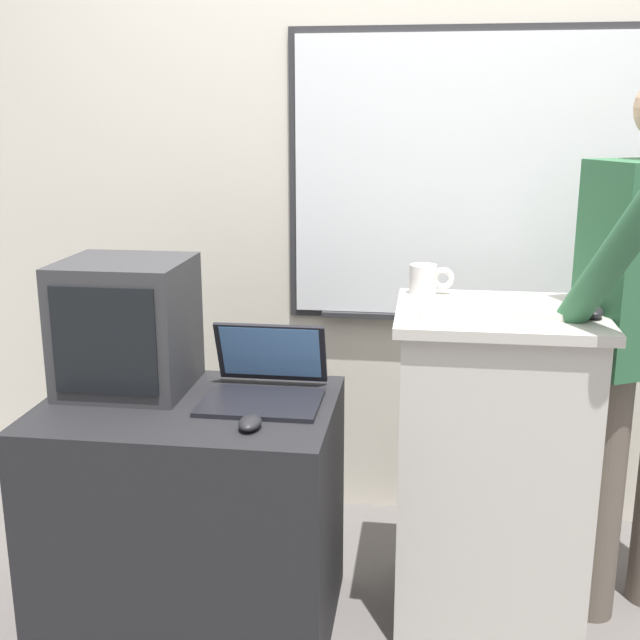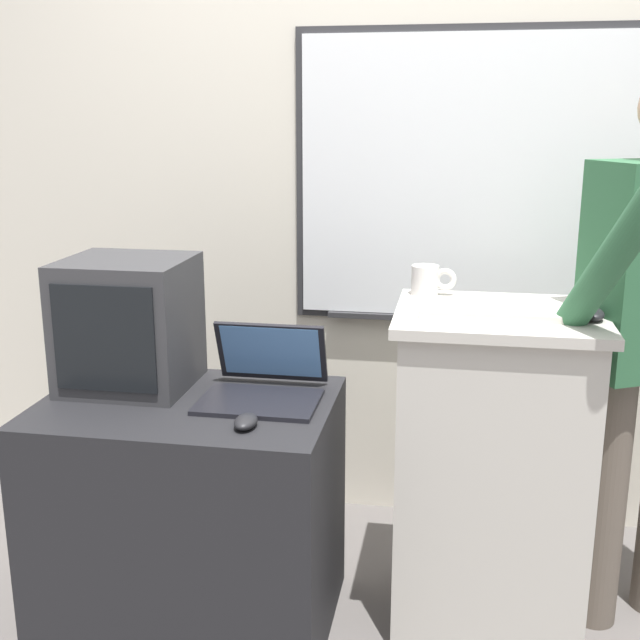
{
  "view_description": "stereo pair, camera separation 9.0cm",
  "coord_description": "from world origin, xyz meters",
  "px_view_note": "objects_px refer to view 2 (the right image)",
  "views": [
    {
      "loc": [
        0.1,
        -1.84,
        1.54
      ],
      "look_at": [
        -0.21,
        0.44,
        0.94
      ],
      "focal_mm": 45.0,
      "sensor_mm": 36.0,
      "label": 1
    },
    {
      "loc": [
        0.19,
        -1.83,
        1.54
      ],
      "look_at": [
        -0.21,
        0.44,
        0.94
      ],
      "focal_mm": 45.0,
      "sensor_mm": 36.0,
      "label": 2
    }
  ],
  "objects_px": {
    "lectern_podium": "(491,469)",
    "side_desk": "(192,513)",
    "laptop": "(265,378)",
    "wireless_keyboard": "(490,313)",
    "computer_mouse_by_keyboard": "(593,314)",
    "computer_mouse_by_laptop": "(246,422)",
    "coffee_mug": "(427,280)",
    "crt_monitor": "(129,323)"
  },
  "relations": [
    {
      "from": "crt_monitor",
      "to": "computer_mouse_by_laptop",
      "type": "bearing_deg",
      "value": -31.89
    },
    {
      "from": "laptop",
      "to": "crt_monitor",
      "type": "bearing_deg",
      "value": 177.68
    },
    {
      "from": "computer_mouse_by_laptop",
      "to": "side_desk",
      "type": "bearing_deg",
      "value": 143.7
    },
    {
      "from": "computer_mouse_by_laptop",
      "to": "crt_monitor",
      "type": "height_order",
      "value": "crt_monitor"
    },
    {
      "from": "lectern_podium",
      "to": "crt_monitor",
      "type": "distance_m",
      "value": 1.18
    },
    {
      "from": "side_desk",
      "to": "computer_mouse_by_keyboard",
      "type": "bearing_deg",
      "value": 6.23
    },
    {
      "from": "computer_mouse_by_laptop",
      "to": "laptop",
      "type": "bearing_deg",
      "value": 92.14
    },
    {
      "from": "side_desk",
      "to": "coffee_mug",
      "type": "bearing_deg",
      "value": 28.14
    },
    {
      "from": "wireless_keyboard",
      "to": "coffee_mug",
      "type": "bearing_deg",
      "value": 127.51
    },
    {
      "from": "wireless_keyboard",
      "to": "computer_mouse_by_keyboard",
      "type": "height_order",
      "value": "computer_mouse_by_keyboard"
    },
    {
      "from": "lectern_podium",
      "to": "computer_mouse_by_laptop",
      "type": "bearing_deg",
      "value": -152.68
    },
    {
      "from": "coffee_mug",
      "to": "lectern_podium",
      "type": "bearing_deg",
      "value": -39.81
    },
    {
      "from": "computer_mouse_by_keyboard",
      "to": "coffee_mug",
      "type": "xyz_separation_m",
      "value": [
        -0.46,
        0.23,
        0.03
      ]
    },
    {
      "from": "crt_monitor",
      "to": "side_desk",
      "type": "bearing_deg",
      "value": -26.72
    },
    {
      "from": "crt_monitor",
      "to": "lectern_podium",
      "type": "bearing_deg",
      "value": 3.77
    },
    {
      "from": "laptop",
      "to": "lectern_podium",
      "type": "bearing_deg",
      "value": 7.58
    },
    {
      "from": "wireless_keyboard",
      "to": "computer_mouse_by_laptop",
      "type": "distance_m",
      "value": 0.74
    },
    {
      "from": "lectern_podium",
      "to": "laptop",
      "type": "xyz_separation_m",
      "value": [
        -0.67,
        -0.09,
        0.28
      ]
    },
    {
      "from": "lectern_podium",
      "to": "coffee_mug",
      "type": "distance_m",
      "value": 0.61
    },
    {
      "from": "laptop",
      "to": "computer_mouse_by_keyboard",
      "type": "distance_m",
      "value": 0.94
    },
    {
      "from": "side_desk",
      "to": "coffee_mug",
      "type": "relative_size",
      "value": 6.14
    },
    {
      "from": "computer_mouse_by_laptop",
      "to": "coffee_mug",
      "type": "relative_size",
      "value": 0.72
    },
    {
      "from": "side_desk",
      "to": "computer_mouse_by_laptop",
      "type": "distance_m",
      "value": 0.47
    },
    {
      "from": "lectern_podium",
      "to": "side_desk",
      "type": "relative_size",
      "value": 1.16
    },
    {
      "from": "lectern_podium",
      "to": "crt_monitor",
      "type": "relative_size",
      "value": 2.5
    },
    {
      "from": "lectern_podium",
      "to": "crt_monitor",
      "type": "xyz_separation_m",
      "value": [
        -1.1,
        -0.07,
        0.42
      ]
    },
    {
      "from": "wireless_keyboard",
      "to": "crt_monitor",
      "type": "bearing_deg",
      "value": -179.5
    },
    {
      "from": "crt_monitor",
      "to": "coffee_mug",
      "type": "xyz_separation_m",
      "value": [
        0.88,
        0.25,
        0.11
      ]
    },
    {
      "from": "lectern_podium",
      "to": "computer_mouse_by_laptop",
      "type": "height_order",
      "value": "lectern_podium"
    },
    {
      "from": "computer_mouse_by_laptop",
      "to": "crt_monitor",
      "type": "relative_size",
      "value": 0.25
    },
    {
      "from": "side_desk",
      "to": "coffee_mug",
      "type": "xyz_separation_m",
      "value": [
        0.67,
        0.36,
        0.67
      ]
    },
    {
      "from": "wireless_keyboard",
      "to": "coffee_mug",
      "type": "xyz_separation_m",
      "value": [
        -0.19,
        0.24,
        0.04
      ]
    },
    {
      "from": "computer_mouse_by_laptop",
      "to": "coffee_mug",
      "type": "bearing_deg",
      "value": 49.44
    },
    {
      "from": "computer_mouse_by_keyboard",
      "to": "wireless_keyboard",
      "type": "bearing_deg",
      "value": -178.33
    },
    {
      "from": "computer_mouse_by_keyboard",
      "to": "coffee_mug",
      "type": "height_order",
      "value": "coffee_mug"
    },
    {
      "from": "computer_mouse_by_laptop",
      "to": "wireless_keyboard",
      "type": "bearing_deg",
      "value": 23.8
    },
    {
      "from": "side_desk",
      "to": "crt_monitor",
      "type": "distance_m",
      "value": 0.61
    },
    {
      "from": "coffee_mug",
      "to": "computer_mouse_by_laptop",
      "type": "bearing_deg",
      "value": -130.56
    },
    {
      "from": "crt_monitor",
      "to": "coffee_mug",
      "type": "relative_size",
      "value": 2.84
    },
    {
      "from": "lectern_podium",
      "to": "wireless_keyboard",
      "type": "height_order",
      "value": "wireless_keyboard"
    },
    {
      "from": "side_desk",
      "to": "laptop",
      "type": "distance_m",
      "value": 0.47
    },
    {
      "from": "lectern_podium",
      "to": "side_desk",
      "type": "bearing_deg",
      "value": -168.61
    }
  ]
}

